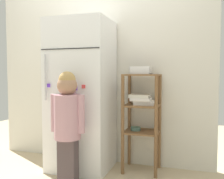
{
  "coord_description": "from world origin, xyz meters",
  "views": [
    {
      "loc": [
        1.05,
        -2.5,
        1.05
      ],
      "look_at": [
        0.26,
        0.02,
        0.89
      ],
      "focal_mm": 39.82,
      "sensor_mm": 36.0,
      "label": 1
    }
  ],
  "objects_px": {
    "refrigerator": "(81,95)",
    "child_standing": "(68,116)",
    "pantry_shelf_unit": "(142,110)",
    "fruit_bin": "(140,71)"
  },
  "relations": [
    {
      "from": "child_standing",
      "to": "pantry_shelf_unit",
      "type": "height_order",
      "value": "child_standing"
    },
    {
      "from": "refrigerator",
      "to": "child_standing",
      "type": "height_order",
      "value": "refrigerator"
    },
    {
      "from": "refrigerator",
      "to": "pantry_shelf_unit",
      "type": "bearing_deg",
      "value": 9.84
    },
    {
      "from": "refrigerator",
      "to": "fruit_bin",
      "type": "bearing_deg",
      "value": 10.47
    },
    {
      "from": "refrigerator",
      "to": "child_standing",
      "type": "relative_size",
      "value": 1.52
    },
    {
      "from": "child_standing",
      "to": "pantry_shelf_unit",
      "type": "distance_m",
      "value": 0.81
    },
    {
      "from": "child_standing",
      "to": "fruit_bin",
      "type": "height_order",
      "value": "fruit_bin"
    },
    {
      "from": "refrigerator",
      "to": "fruit_bin",
      "type": "relative_size",
      "value": 7.51
    },
    {
      "from": "child_standing",
      "to": "refrigerator",
      "type": "bearing_deg",
      "value": 96.67
    },
    {
      "from": "child_standing",
      "to": "fruit_bin",
      "type": "bearing_deg",
      "value": 42.54
    }
  ]
}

